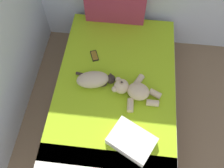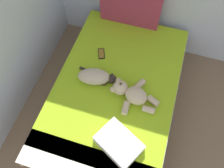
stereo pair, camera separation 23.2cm
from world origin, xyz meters
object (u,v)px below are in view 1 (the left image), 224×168
object	(u,v)px
patterned_cushion	(115,5)
cat	(95,80)
bed	(115,95)
teddy_bear	(133,90)
cell_phone	(94,56)
throw_pillow	(132,141)

from	to	relation	value
patterned_cushion	cat	xyz separation A→B (m)	(-0.11, -0.95, -0.17)
bed	teddy_bear	size ratio (longest dim) A/B	3.97
patterned_cushion	cell_phone	xyz separation A→B (m)	(-0.17, -0.60, -0.23)
cat	bed	bearing A→B (deg)	1.10
cell_phone	patterned_cushion	bearing A→B (deg)	73.85
bed	patterned_cushion	distance (m)	1.08
bed	patterned_cushion	size ratio (longest dim) A/B	2.85
teddy_bear	cat	bearing A→B (deg)	168.72
cat	throw_pillow	world-z (taller)	cat
cell_phone	throw_pillow	xyz separation A→B (m)	(0.49, -0.96, 0.05)
teddy_bear	throw_pillow	world-z (taller)	teddy_bear
teddy_bear	cell_phone	bearing A→B (deg)	137.14
cat	cell_phone	bearing A→B (deg)	99.63
patterned_cushion	cat	distance (m)	0.97
cat	teddy_bear	distance (m)	0.42
cat	teddy_bear	size ratio (longest dim) A/B	0.85
teddy_bear	cell_phone	size ratio (longest dim) A/B	3.17
patterned_cushion	cell_phone	distance (m)	0.66
cell_phone	bed	bearing A→B (deg)	-51.28
cat	throw_pillow	distance (m)	0.74
bed	cell_phone	size ratio (longest dim) A/B	12.60
patterned_cushion	teddy_bear	world-z (taller)	patterned_cushion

